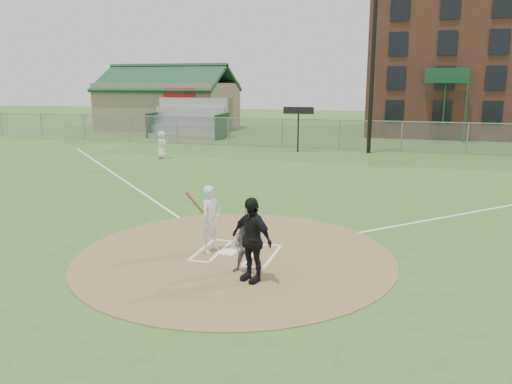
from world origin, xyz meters
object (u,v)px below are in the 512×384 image
(home_plate, at_px, (227,252))
(catcher, at_px, (245,247))
(ondeck_player, at_px, (162,145))
(umpire, at_px, (251,239))
(batter_at_plate, at_px, (211,219))

(home_plate, xyz_separation_m, catcher, (0.88, -1.21, 0.62))
(home_plate, height_order, ondeck_player, ondeck_player)
(umpire, distance_m, ondeck_player, 19.76)
(home_plate, relative_size, batter_at_plate, 0.27)
(umpire, bearing_deg, ondeck_player, 148.58)
(ondeck_player, bearing_deg, umpire, 158.19)
(catcher, bearing_deg, batter_at_plate, 134.82)
(catcher, relative_size, ondeck_player, 0.78)
(home_plate, distance_m, catcher, 1.62)
(catcher, bearing_deg, ondeck_player, 119.74)
(catcher, distance_m, umpire, 0.62)
(umpire, height_order, ondeck_player, umpire)
(catcher, distance_m, batter_at_plate, 1.82)
(ondeck_player, relative_size, batter_at_plate, 0.90)
(umpire, xyz_separation_m, ondeck_player, (-10.69, 16.62, -0.19))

